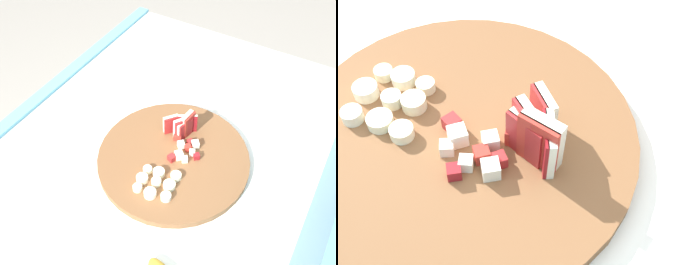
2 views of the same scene
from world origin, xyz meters
The scene contains 5 objects.
tiled_countertop centered at (0.00, 0.00, 0.47)m, with size 1.43×0.81×0.94m.
cutting_board centered at (-0.14, 0.07, 0.94)m, with size 0.38×0.38×0.02m, color brown.
apple_wedge_fan centered at (-0.22, 0.05, 0.98)m, with size 0.06×0.08×0.06m.
apple_dice_pile centered at (-0.17, 0.08, 0.96)m, with size 0.09×0.09×0.02m.
banana_slice_rows centered at (-0.04, 0.08, 0.96)m, with size 0.10×0.10×0.02m.
Camera 2 is at (-0.33, 0.32, 1.35)m, focal length 50.45 mm.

